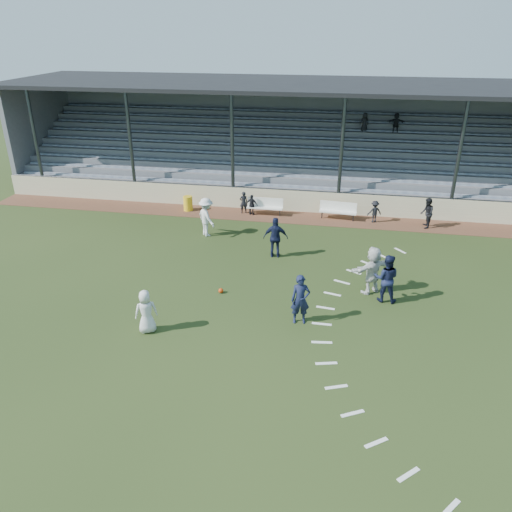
{
  "coord_description": "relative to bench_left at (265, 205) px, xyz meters",
  "views": [
    {
      "loc": [
        3.23,
        -15.29,
        9.83
      ],
      "look_at": [
        0.0,
        2.5,
        1.3
      ],
      "focal_mm": 35.0,
      "sensor_mm": 36.0,
      "label": 1
    }
  ],
  "objects": [
    {
      "name": "official",
      "position": [
        8.58,
        -0.43,
        0.23
      ],
      "size": [
        0.62,
        0.79,
        1.6
      ],
      "primitive_type": "imported",
      "rotation": [
        0.0,
        0.0,
        4.7
      ],
      "color": "black",
      "rests_on": "cinder_track"
    },
    {
      "name": "bench_left",
      "position": [
        0.0,
        0.0,
        0.0
      ],
      "size": [
        2.0,
        0.46,
        0.95
      ],
      "rotation": [
        0.0,
        0.0,
        0.0
      ],
      "color": "white",
      "rests_on": "cinder_track"
    },
    {
      "name": "sub_right",
      "position": [
        5.95,
        -0.1,
        0.03
      ],
      "size": [
        0.88,
        0.68,
        1.19
      ],
      "primitive_type": "imported",
      "rotation": [
        0.0,
        0.0,
        3.49
      ],
      "color": "black",
      "rests_on": "cinder_track"
    },
    {
      "name": "player_white_wing",
      "position": [
        -2.4,
        -3.44,
        0.4
      ],
      "size": [
        1.41,
        1.42,
        1.96
      ],
      "primitive_type": "imported",
      "rotation": [
        0.0,
        0.0,
        2.34
      ],
      "color": "silver",
      "rests_on": "ground"
    },
    {
      "name": "trash_bin",
      "position": [
        -4.43,
        -0.11,
        -0.15
      ],
      "size": [
        0.52,
        0.52,
        0.83
      ],
      "primitive_type": "cylinder",
      "color": "yellow",
      "rests_on": "cinder_track"
    },
    {
      "name": "retaining_wall",
      "position": [
        0.97,
        0.9,
        0.02
      ],
      "size": [
        34.0,
        0.18,
        1.2
      ],
      "primitive_type": "cube",
      "color": "beige",
      "rests_on": "ground"
    },
    {
      "name": "ground",
      "position": [
        0.97,
        -10.65,
        -0.58
      ],
      "size": [
        90.0,
        90.0,
        0.0
      ],
      "primitive_type": "plane",
      "color": "#253515",
      "rests_on": "ground"
    },
    {
      "name": "sub_left_far",
      "position": [
        -0.71,
        -0.16,
        0.01
      ],
      "size": [
        0.72,
        0.42,
        1.15
      ],
      "primitive_type": "imported",
      "rotation": [
        0.0,
        0.0,
        2.92
      ],
      "color": "black",
      "rests_on": "cinder_track"
    },
    {
      "name": "player_navy_mid",
      "position": [
        6.08,
        -8.52,
        0.38
      ],
      "size": [
        1.0,
        0.82,
        1.93
      ],
      "primitive_type": "imported",
      "rotation": [
        0.0,
        0.0,
        3.05
      ],
      "color": "#131936",
      "rests_on": "ground"
    },
    {
      "name": "player_navy_lead",
      "position": [
        3.02,
        -10.65,
        0.34
      ],
      "size": [
        0.75,
        0.56,
        1.86
      ],
      "primitive_type": "imported",
      "rotation": [
        0.0,
        0.0,
        0.19
      ],
      "color": "#131936",
      "rests_on": "ground"
    },
    {
      "name": "sub_left_near",
      "position": [
        -1.23,
        0.04,
        0.06
      ],
      "size": [
        0.53,
        0.45,
        1.25
      ],
      "primitive_type": "imported",
      "rotation": [
        0.0,
        0.0,
        3.53
      ],
      "color": "black",
      "rests_on": "cinder_track"
    },
    {
      "name": "penalty_arc",
      "position": [
        5.09,
        -10.65,
        -0.58
      ],
      "size": [
        3.89,
        14.63,
        0.01
      ],
      "color": "white",
      "rests_on": "ground"
    },
    {
      "name": "cinder_track",
      "position": [
        0.97,
        -0.15,
        -0.57
      ],
      "size": [
        34.0,
        2.0,
        0.02
      ],
      "primitive_type": "cube",
      "color": "#553122",
      "rests_on": "ground"
    },
    {
      "name": "player_white_lead",
      "position": [
        -2.15,
        -12.18,
        0.21
      ],
      "size": [
        0.92,
        0.81,
        1.59
      ],
      "primitive_type": "imported",
      "rotation": [
        0.0,
        0.0,
        3.63
      ],
      "color": "silver",
      "rests_on": "ground"
    },
    {
      "name": "player_navy_wing",
      "position": [
        1.36,
        -5.33,
        0.37
      ],
      "size": [
        1.16,
        0.58,
        1.9
      ],
      "primitive_type": "imported",
      "rotation": [
        0.0,
        0.0,
        3.25
      ],
      "color": "#131936",
      "rests_on": "ground"
    },
    {
      "name": "player_white_back",
      "position": [
        5.58,
        -7.94,
        0.39
      ],
      "size": [
        1.78,
        1.58,
        1.96
      ],
      "primitive_type": "imported",
      "rotation": [
        0.0,
        0.0,
        3.81
      ],
      "color": "silver",
      "rests_on": "ground"
    },
    {
      "name": "bench_right",
      "position": [
        4.02,
        0.04,
        0.0
      ],
      "size": [
        2.03,
        0.63,
        0.95
      ],
      "rotation": [
        0.0,
        0.0,
        -0.09
      ],
      "color": "white",
      "rests_on": "cinder_track"
    },
    {
      "name": "grandstand",
      "position": [
        0.97,
        5.61,
        1.62
      ],
      "size": [
        34.6,
        9.0,
        6.61
      ],
      "color": "slate",
      "rests_on": "ground"
    },
    {
      "name": "football",
      "position": [
        -0.29,
        -9.08,
        -0.49
      ],
      "size": [
        0.2,
        0.2,
        0.2
      ],
      "primitive_type": "sphere",
      "color": "#C0350B",
      "rests_on": "ground"
    }
  ]
}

